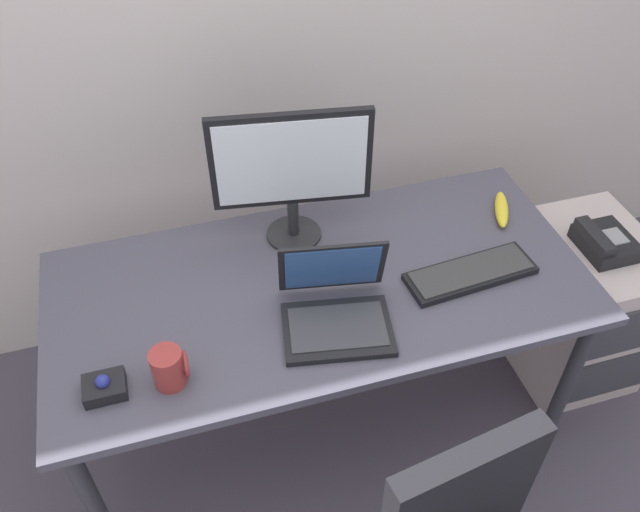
% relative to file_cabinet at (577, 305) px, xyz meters
% --- Properties ---
extents(ground_plane, '(8.00, 8.00, 0.00)m').
position_rel_file_cabinet_xyz_m(ground_plane, '(-1.04, -0.02, -0.31)').
color(ground_plane, '#4A434F').
extents(desk, '(1.66, 0.78, 0.75)m').
position_rel_file_cabinet_xyz_m(desk, '(-1.04, -0.02, 0.37)').
color(desk, '#484654').
rests_on(desk, ground).
extents(file_cabinet, '(0.42, 0.53, 0.63)m').
position_rel_file_cabinet_xyz_m(file_cabinet, '(0.00, 0.00, 0.00)').
color(file_cabinet, beige).
rests_on(file_cabinet, ground).
extents(desk_phone, '(0.17, 0.20, 0.09)m').
position_rel_file_cabinet_xyz_m(desk_phone, '(-0.01, -0.02, 0.35)').
color(desk_phone, black).
rests_on(desk_phone, file_cabinet).
extents(monitor_main, '(0.49, 0.18, 0.46)m').
position_rel_file_cabinet_xyz_m(monitor_main, '(-1.06, 0.22, 0.71)').
color(monitor_main, '#262628').
rests_on(monitor_main, desk).
extents(keyboard, '(0.42, 0.17, 0.03)m').
position_rel_file_cabinet_xyz_m(keyboard, '(-0.59, -0.12, 0.45)').
color(keyboard, black).
rests_on(keyboard, desk).
extents(laptop, '(0.36, 0.33, 0.23)m').
position_rel_file_cabinet_xyz_m(laptop, '(-1.04, -0.16, 0.49)').
color(laptop, black).
rests_on(laptop, desk).
extents(trackball_mouse, '(0.11, 0.09, 0.07)m').
position_rel_file_cabinet_xyz_m(trackball_mouse, '(-1.70, -0.24, 0.46)').
color(trackball_mouse, black).
rests_on(trackball_mouse, desk).
extents(coffee_mug, '(0.10, 0.09, 0.12)m').
position_rel_file_cabinet_xyz_m(coffee_mug, '(-1.53, -0.25, 0.50)').
color(coffee_mug, '#9B322E').
rests_on(coffee_mug, desk).
extents(banana, '(0.12, 0.19, 0.04)m').
position_rel_file_cabinet_xyz_m(banana, '(-0.35, 0.13, 0.46)').
color(banana, yellow).
rests_on(banana, desk).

